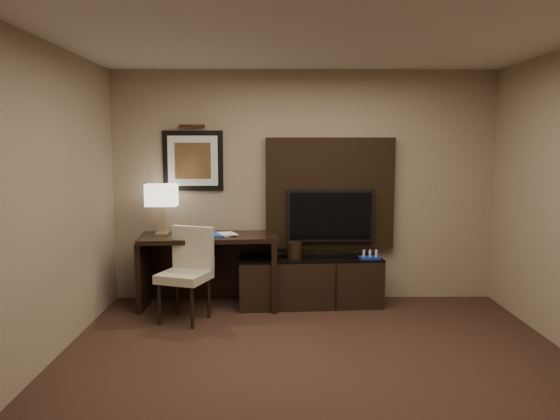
{
  "coord_description": "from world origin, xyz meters",
  "views": [
    {
      "loc": [
        -0.35,
        -3.93,
        1.84
      ],
      "look_at": [
        -0.29,
        1.8,
        1.15
      ],
      "focal_mm": 35.0,
      "sensor_mm": 36.0,
      "label": 1
    }
  ],
  "objects_px": {
    "desk_chair": "(184,276)",
    "table_lamp": "(162,208)",
    "desk_phone": "(191,232)",
    "minibar_tray": "(370,255)",
    "credenza": "(310,282)",
    "tv": "(330,215)",
    "ice_bucket": "(294,250)",
    "desk": "(210,271)"
  },
  "relations": [
    {
      "from": "desk_phone",
      "to": "minibar_tray",
      "type": "distance_m",
      "value": 2.03
    },
    {
      "from": "table_lamp",
      "to": "desk_phone",
      "type": "height_order",
      "value": "table_lamp"
    },
    {
      "from": "desk",
      "to": "credenza",
      "type": "relative_size",
      "value": 0.95
    },
    {
      "from": "desk_phone",
      "to": "minibar_tray",
      "type": "height_order",
      "value": "desk_phone"
    },
    {
      "from": "credenza",
      "to": "minibar_tray",
      "type": "distance_m",
      "value": 0.75
    },
    {
      "from": "desk",
      "to": "ice_bucket",
      "type": "distance_m",
      "value": 0.99
    },
    {
      "from": "credenza",
      "to": "tv",
      "type": "xyz_separation_m",
      "value": [
        0.24,
        0.19,
        0.74
      ]
    },
    {
      "from": "minibar_tray",
      "to": "desk",
      "type": "bearing_deg",
      "value": 178.91
    },
    {
      "from": "tv",
      "to": "minibar_tray",
      "type": "bearing_deg",
      "value": -27.53
    },
    {
      "from": "desk",
      "to": "minibar_tray",
      "type": "height_order",
      "value": "desk"
    },
    {
      "from": "desk",
      "to": "tv",
      "type": "xyz_separation_m",
      "value": [
        1.39,
        0.19,
        0.61
      ]
    },
    {
      "from": "desk_phone",
      "to": "minibar_tray",
      "type": "relative_size",
      "value": 0.8
    },
    {
      "from": "credenza",
      "to": "ice_bucket",
      "type": "bearing_deg",
      "value": -179.79
    },
    {
      "from": "tv",
      "to": "table_lamp",
      "type": "relative_size",
      "value": 1.71
    },
    {
      "from": "desk_chair",
      "to": "table_lamp",
      "type": "relative_size",
      "value": 1.66
    },
    {
      "from": "desk",
      "to": "tv",
      "type": "relative_size",
      "value": 1.54
    },
    {
      "from": "desk_phone",
      "to": "ice_bucket",
      "type": "xyz_separation_m",
      "value": [
        1.16,
        0.04,
        -0.22
      ]
    },
    {
      "from": "desk",
      "to": "desk_chair",
      "type": "relative_size",
      "value": 1.58
    },
    {
      "from": "credenza",
      "to": "desk_phone",
      "type": "distance_m",
      "value": 1.47
    },
    {
      "from": "ice_bucket",
      "to": "credenza",
      "type": "bearing_deg",
      "value": 4.36
    },
    {
      "from": "minibar_tray",
      "to": "ice_bucket",
      "type": "bearing_deg",
      "value": 178.64
    },
    {
      "from": "desk_chair",
      "to": "ice_bucket",
      "type": "relative_size",
      "value": 5.22
    },
    {
      "from": "desk",
      "to": "ice_bucket",
      "type": "height_order",
      "value": "desk"
    },
    {
      "from": "tv",
      "to": "desk_chair",
      "type": "bearing_deg",
      "value": -155.51
    },
    {
      "from": "tv",
      "to": "ice_bucket",
      "type": "distance_m",
      "value": 0.6
    },
    {
      "from": "desk_chair",
      "to": "tv",
      "type": "bearing_deg",
      "value": 44.13
    },
    {
      "from": "desk_chair",
      "to": "credenza",
      "type": "bearing_deg",
      "value": 41.24
    },
    {
      "from": "ice_bucket",
      "to": "desk",
      "type": "bearing_deg",
      "value": 179.16
    },
    {
      "from": "credenza",
      "to": "desk",
      "type": "bearing_deg",
      "value": 175.85
    },
    {
      "from": "credenza",
      "to": "desk_chair",
      "type": "bearing_deg",
      "value": -162.55
    },
    {
      "from": "ice_bucket",
      "to": "tv",
      "type": "bearing_deg",
      "value": 25.57
    },
    {
      "from": "desk",
      "to": "table_lamp",
      "type": "relative_size",
      "value": 2.63
    },
    {
      "from": "desk_phone",
      "to": "table_lamp",
      "type": "bearing_deg",
      "value": 144.12
    },
    {
      "from": "minibar_tray",
      "to": "credenza",
      "type": "bearing_deg",
      "value": 177.06
    },
    {
      "from": "ice_bucket",
      "to": "minibar_tray",
      "type": "xyz_separation_m",
      "value": [
        0.86,
        -0.02,
        -0.05
      ]
    },
    {
      "from": "tv",
      "to": "minibar_tray",
      "type": "xyz_separation_m",
      "value": [
        0.43,
        -0.22,
        -0.42
      ]
    },
    {
      "from": "ice_bucket",
      "to": "minibar_tray",
      "type": "bearing_deg",
      "value": -1.36
    },
    {
      "from": "table_lamp",
      "to": "ice_bucket",
      "type": "height_order",
      "value": "table_lamp"
    },
    {
      "from": "tv",
      "to": "desk_phone",
      "type": "relative_size",
      "value": 5.38
    },
    {
      "from": "ice_bucket",
      "to": "desk_chair",
      "type": "bearing_deg",
      "value": -155.91
    },
    {
      "from": "credenza",
      "to": "desk_phone",
      "type": "xyz_separation_m",
      "value": [
        -1.34,
        -0.05,
        0.59
      ]
    },
    {
      "from": "tv",
      "to": "ice_bucket",
      "type": "xyz_separation_m",
      "value": [
        -0.43,
        -0.2,
        -0.37
      ]
    }
  ]
}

